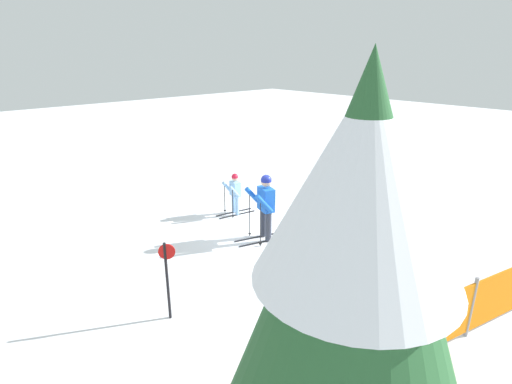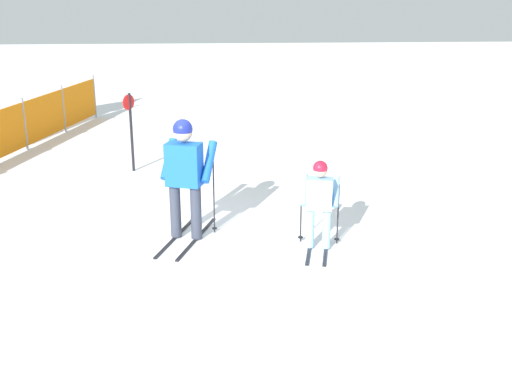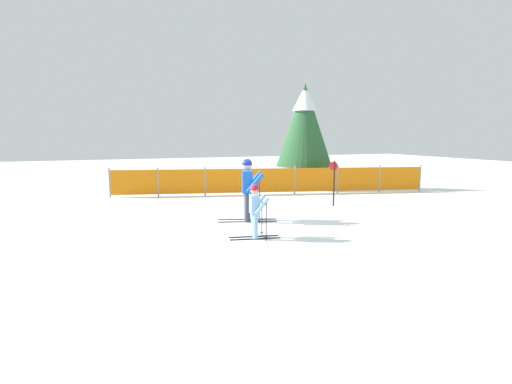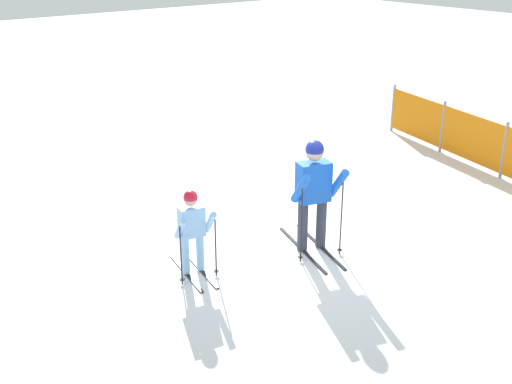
{
  "view_description": "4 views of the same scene",
  "coord_description": "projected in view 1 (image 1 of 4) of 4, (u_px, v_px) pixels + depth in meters",
  "views": [
    {
      "loc": [
        6.33,
        6.4,
        4.42
      ],
      "look_at": [
        -0.58,
        -1.1,
        0.82
      ],
      "focal_mm": 28.0,
      "sensor_mm": 36.0,
      "label": 1
    },
    {
      "loc": [
        -8.22,
        -0.51,
        3.36
      ],
      "look_at": [
        0.11,
        -1.04,
        0.63
      ],
      "focal_mm": 45.0,
      "sensor_mm": 36.0,
      "label": 2
    },
    {
      "loc": [
        -3.62,
        -9.9,
        2.28
      ],
      "look_at": [
        0.04,
        -0.7,
        0.87
      ],
      "focal_mm": 28.0,
      "sensor_mm": 36.0,
      "label": 3
    },
    {
      "loc": [
        6.13,
        -5.99,
        4.3
      ],
      "look_at": [
        -0.36,
        -0.79,
        0.95
      ],
      "focal_mm": 45.0,
      "sensor_mm": 36.0,
      "label": 4
    }
  ],
  "objects": [
    {
      "name": "ground_plane",
      "position": [
        269.0,
        239.0,
        9.95
      ],
      "size": [
        60.0,
        60.0,
        0.0
      ],
      "primitive_type": "plane",
      "color": "white"
    },
    {
      "name": "skier_adult",
      "position": [
        265.0,
        202.0,
        9.64
      ],
      "size": [
        1.6,
        0.86,
        1.67
      ],
      "rotation": [
        0.0,
        0.0,
        -0.31
      ],
      "color": "black",
      "rests_on": "ground_plane"
    },
    {
      "name": "skier_child",
      "position": [
        235.0,
        191.0,
        11.26
      ],
      "size": [
        1.16,
        0.57,
        1.21
      ],
      "rotation": [
        0.0,
        0.0,
        -0.2
      ],
      "color": "black",
      "rests_on": "ground_plane"
    },
    {
      "name": "safety_fence",
      "position": [
        344.0,
        365.0,
        5.21
      ],
      "size": [
        11.87,
        3.04,
        1.1
      ],
      "rotation": [
        0.0,
        0.0,
        -0.25
      ],
      "color": "gray",
      "rests_on": "ground_plane"
    },
    {
      "name": "conifer_far",
      "position": [
        346.0,
        360.0,
        2.28
      ],
      "size": [
        2.4,
        2.4,
        4.46
      ],
      "color": "#4C3823",
      "rests_on": "ground_plane"
    },
    {
      "name": "trail_marker",
      "position": [
        167.0,
        273.0,
        6.72
      ],
      "size": [
        0.24,
        0.18,
        1.46
      ],
      "color": "black",
      "rests_on": "ground_plane"
    }
  ]
}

